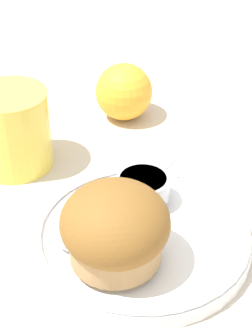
# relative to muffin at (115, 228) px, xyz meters

# --- Properties ---
(ground_plane) EXTENTS (3.00, 3.00, 0.00)m
(ground_plane) POSITION_rel_muffin_xyz_m (0.04, 0.04, -0.05)
(ground_plane) COLOR beige
(plate) EXTENTS (0.19, 0.19, 0.02)m
(plate) POSITION_rel_muffin_xyz_m (0.03, 0.02, -0.04)
(plate) COLOR white
(plate) RESTS_ON ground_plane
(muffin) EXTENTS (0.09, 0.09, 0.07)m
(muffin) POSITION_rel_muffin_xyz_m (0.00, 0.00, 0.00)
(muffin) COLOR tan
(muffin) RESTS_ON plate
(cream_ramekin) EXTENTS (0.05, 0.05, 0.02)m
(cream_ramekin) POSITION_rel_muffin_xyz_m (0.06, 0.06, -0.02)
(cream_ramekin) COLOR silver
(cream_ramekin) RESTS_ON plate
(berry_pair) EXTENTS (0.03, 0.02, 0.02)m
(berry_pair) POSITION_rel_muffin_xyz_m (0.03, 0.07, -0.02)
(berry_pair) COLOR #B7192D
(berry_pair) RESTS_ON plate
(butter_knife) EXTENTS (0.15, 0.08, 0.00)m
(butter_knife) POSITION_rel_muffin_xyz_m (0.03, 0.06, -0.03)
(butter_knife) COLOR silver
(butter_knife) RESTS_ON plate
(orange_fruit) EXTENTS (0.07, 0.07, 0.07)m
(orange_fruit) POSITION_rel_muffin_xyz_m (0.13, 0.23, -0.02)
(orange_fruit) COLOR #F4A82D
(orange_fruit) RESTS_ON ground_plane
(juice_glass) EXTENTS (0.08, 0.08, 0.09)m
(juice_glass) POSITION_rel_muffin_xyz_m (-0.02, 0.20, -0.01)
(juice_glass) COLOR #EAD14C
(juice_glass) RESTS_ON ground_plane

